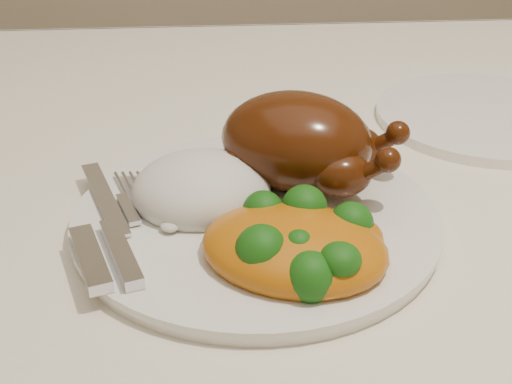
{
  "coord_description": "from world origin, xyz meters",
  "views": [
    {
      "loc": [
        -0.15,
        -0.58,
        1.08
      ],
      "look_at": [
        -0.11,
        -0.08,
        0.8
      ],
      "focal_mm": 50.0,
      "sensor_mm": 36.0,
      "label": 1
    }
  ],
  "objects": [
    {
      "name": "tablecloth",
      "position": [
        0.0,
        0.0,
        0.74
      ],
      "size": [
        1.73,
        1.03,
        0.18
      ],
      "color": "silver",
      "rests_on": "dining_table"
    },
    {
      "name": "cutlery",
      "position": [
        -0.23,
        -0.11,
        0.79
      ],
      "size": [
        0.07,
        0.2,
        0.01
      ],
      "rotation": [
        0.0,
        0.0,
        0.32
      ],
      "color": "silver",
      "rests_on": "dinner_plate"
    },
    {
      "name": "mac_and_cheese",
      "position": [
        -0.09,
        -0.14,
        0.79
      ],
      "size": [
        0.17,
        0.15,
        0.06
      ],
      "rotation": [
        0.0,
        0.0,
        -0.37
      ],
      "color": "#C57A0C",
      "rests_on": "dinner_plate"
    },
    {
      "name": "side_plate",
      "position": [
        0.15,
        0.12,
        0.77
      ],
      "size": [
        0.31,
        0.31,
        0.01
      ],
      "primitive_type": "cylinder",
      "rotation": [
        0.0,
        0.0,
        -0.34
      ],
      "color": "silver",
      "rests_on": "tablecloth"
    },
    {
      "name": "rice_mound",
      "position": [
        -0.16,
        -0.05,
        0.79
      ],
      "size": [
        0.12,
        0.11,
        0.06
      ],
      "rotation": [
        0.0,
        0.0,
        0.02
      ],
      "color": "white",
      "rests_on": "dinner_plate"
    },
    {
      "name": "roast_chicken",
      "position": [
        -0.07,
        -0.03,
        0.82
      ],
      "size": [
        0.18,
        0.14,
        0.08
      ],
      "rotation": [
        0.0,
        0.0,
        -0.39
      ],
      "color": "#471A07",
      "rests_on": "dinner_plate"
    },
    {
      "name": "dinner_plate",
      "position": [
        -0.11,
        -0.08,
        0.77
      ],
      "size": [
        0.37,
        0.37,
        0.01
      ],
      "primitive_type": "cylinder",
      "rotation": [
        0.0,
        0.0,
        0.31
      ],
      "color": "silver",
      "rests_on": "tablecloth"
    },
    {
      "name": "dining_table",
      "position": [
        0.0,
        0.0,
        0.67
      ],
      "size": [
        1.6,
        0.9,
        0.76
      ],
      "color": "brown",
      "rests_on": "floor"
    }
  ]
}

